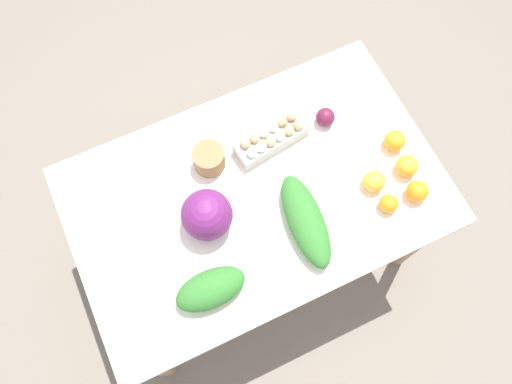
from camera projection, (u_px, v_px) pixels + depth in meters
ground_plane at (256, 246)px, 2.55m from camera, size 8.00×8.00×0.00m
dining_table at (256, 203)px, 1.92m from camera, size 1.36×0.85×0.77m
cabbage_purple at (207, 215)px, 1.70m from camera, size 0.18×0.18×0.18m
egg_carton at (272, 138)px, 1.85m from camera, size 0.30×0.14×0.09m
paper_bag at (209, 159)px, 1.82m from camera, size 0.12×0.12×0.09m
greens_bunch_scallion at (306, 221)px, 1.74m from camera, size 0.16×0.37×0.09m
greens_bunch_kale at (211, 289)px, 1.65m from camera, size 0.25×0.13×0.10m
beet_root at (325, 117)px, 1.89m from camera, size 0.07×0.07×0.07m
orange_0 at (407, 166)px, 1.82m from camera, size 0.08×0.08×0.08m
orange_1 at (417, 191)px, 1.78m from camera, size 0.08×0.08×0.08m
orange_2 at (389, 204)px, 1.77m from camera, size 0.07×0.07×0.07m
orange_3 at (374, 181)px, 1.80m from camera, size 0.08×0.08×0.08m
orange_4 at (395, 141)px, 1.85m from camera, size 0.08×0.08×0.08m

